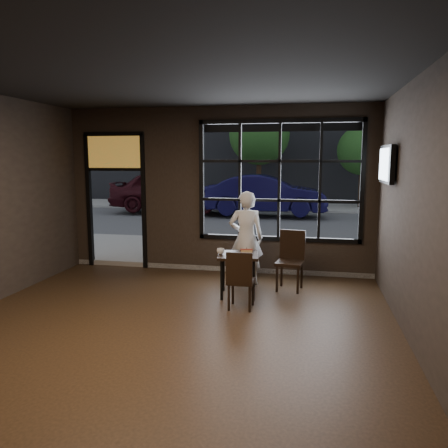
% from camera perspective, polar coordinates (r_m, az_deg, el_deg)
% --- Properties ---
extents(floor, '(6.00, 7.00, 0.02)m').
position_cam_1_polar(floor, '(5.55, -8.84, -15.22)').
color(floor, black).
rests_on(floor, ground).
extents(ceiling, '(6.00, 7.00, 0.02)m').
position_cam_1_polar(ceiling, '(5.18, -9.70, 19.50)').
color(ceiling, black).
rests_on(ceiling, ground).
extents(wall_right, '(0.04, 7.00, 3.20)m').
position_cam_1_polar(wall_right, '(4.95, 25.37, 0.56)').
color(wall_right, black).
rests_on(wall_right, ground).
extents(window_frame, '(3.06, 0.12, 2.28)m').
position_cam_1_polar(window_frame, '(8.29, 7.23, 5.60)').
color(window_frame, black).
rests_on(window_frame, ground).
extents(stained_transom, '(1.20, 0.06, 0.70)m').
position_cam_1_polar(stained_transom, '(9.13, -14.12, 9.14)').
color(stained_transom, orange).
rests_on(stained_transom, ground).
extents(street_asphalt, '(60.00, 41.00, 0.04)m').
position_cam_1_polar(street_asphalt, '(28.90, 7.71, 4.04)').
color(street_asphalt, '#545456').
rests_on(street_asphalt, ground).
extents(building_across, '(28.00, 12.00, 15.00)m').
position_cam_1_polar(building_across, '(28.31, 7.90, 19.23)').
color(building_across, '#5B5956').
rests_on(building_across, ground).
extents(cafe_table, '(0.73, 0.73, 0.69)m').
position_cam_1_polar(cafe_table, '(7.13, 1.81, -6.64)').
color(cafe_table, black).
rests_on(cafe_table, floor).
extents(chair_near, '(0.39, 0.39, 0.89)m').
position_cam_1_polar(chair_near, '(6.53, 2.25, -7.22)').
color(chair_near, black).
rests_on(chair_near, floor).
extents(chair_window, '(0.50, 0.50, 1.01)m').
position_cam_1_polar(chair_window, '(7.47, 8.59, -4.80)').
color(chair_window, black).
rests_on(chair_window, floor).
extents(man, '(0.66, 0.49, 1.66)m').
position_cam_1_polar(man, '(7.68, 2.89, -1.85)').
color(man, silver).
rests_on(man, floor).
extents(hotdog, '(0.21, 0.11, 0.06)m').
position_cam_1_polar(hotdog, '(7.13, 2.97, -3.57)').
color(hotdog, tan).
rests_on(hotdog, cafe_table).
extents(cup, '(0.16, 0.16, 0.10)m').
position_cam_1_polar(cup, '(7.03, -0.45, -3.58)').
color(cup, silver).
rests_on(cup, cafe_table).
extents(tv, '(0.11, 1.00, 0.58)m').
position_cam_1_polar(tv, '(7.25, 20.53, 7.32)').
color(tv, black).
rests_on(tv, wall_right).
extents(navy_car, '(4.65, 1.78, 1.51)m').
position_cam_1_polar(navy_car, '(16.71, 5.44, 3.84)').
color(navy_car, black).
rests_on(navy_car, street_asphalt).
extents(maroon_car, '(4.90, 2.23, 1.63)m').
position_cam_1_polar(maroon_car, '(17.88, -7.03, 4.32)').
color(maroon_car, black).
rests_on(maroon_car, street_asphalt).
extents(tree_left, '(2.72, 2.72, 4.64)m').
position_cam_1_polar(tree_left, '(20.01, 4.63, 11.53)').
color(tree_left, '#332114').
rests_on(tree_left, street_asphalt).
extents(tree_right, '(2.13, 2.13, 3.63)m').
position_cam_1_polar(tree_right, '(20.01, 17.60, 9.13)').
color(tree_right, '#332114').
rests_on(tree_right, street_asphalt).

